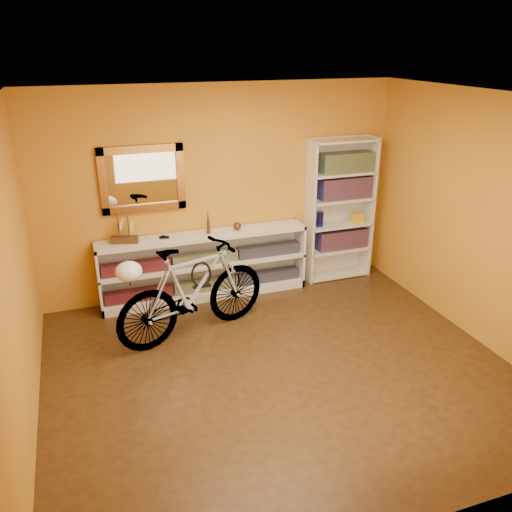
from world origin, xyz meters
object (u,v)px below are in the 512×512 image
object	(u,v)px
bookcase	(340,210)
bicycle	(193,291)
helmet	(129,271)
console_unit	(205,266)

from	to	relation	value
bookcase	bicycle	distance (m)	2.42
bicycle	helmet	world-z (taller)	bicycle
bookcase	helmet	size ratio (longest dim) A/B	7.25
helmet	bicycle	bearing A→B (deg)	16.63
console_unit	bicycle	world-z (taller)	bicycle
bookcase	bicycle	size ratio (longest dim) A/B	1.04
console_unit	bookcase	xyz separation A→B (m)	(1.86, 0.03, 0.52)
helmet	console_unit	bearing A→B (deg)	46.56
console_unit	helmet	distance (m)	1.56
console_unit	bicycle	bearing A→B (deg)	-111.54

